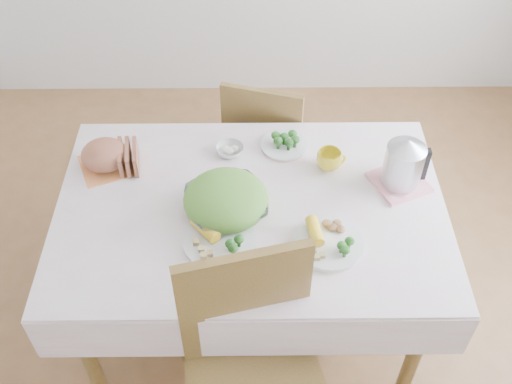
{
  "coord_description": "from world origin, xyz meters",
  "views": [
    {
      "loc": [
        0.01,
        -1.55,
        2.46
      ],
      "look_at": [
        0.02,
        0.02,
        0.82
      ],
      "focal_mm": 42.0,
      "sensor_mm": 36.0,
      "label": 1
    }
  ],
  "objects_px": {
    "salad_bowl": "(226,205)",
    "electric_kettle": "(404,162)",
    "dining_table": "(251,267)",
    "yellow_mug": "(329,160)",
    "dinner_plate_right": "(328,243)",
    "dinner_plate_left": "(220,241)",
    "chair_far": "(270,137)"
  },
  "relations": [
    {
      "from": "dining_table",
      "to": "dinner_plate_right",
      "type": "xyz_separation_m",
      "value": [
        0.28,
        -0.19,
        0.4
      ]
    },
    {
      "from": "dinner_plate_left",
      "to": "chair_far",
      "type": "bearing_deg",
      "value": 77.05
    },
    {
      "from": "salad_bowl",
      "to": "electric_kettle",
      "type": "xyz_separation_m",
      "value": [
        0.68,
        0.14,
        0.08
      ]
    },
    {
      "from": "chair_far",
      "to": "dinner_plate_right",
      "type": "xyz_separation_m",
      "value": [
        0.18,
        -0.94,
        0.31
      ]
    },
    {
      "from": "dinner_plate_left",
      "to": "electric_kettle",
      "type": "height_order",
      "value": "electric_kettle"
    },
    {
      "from": "dinner_plate_left",
      "to": "yellow_mug",
      "type": "height_order",
      "value": "yellow_mug"
    },
    {
      "from": "chair_far",
      "to": "dinner_plate_left",
      "type": "xyz_separation_m",
      "value": [
        -0.21,
        -0.93,
        0.31
      ]
    },
    {
      "from": "dinner_plate_right",
      "to": "yellow_mug",
      "type": "bearing_deg",
      "value": 84.53
    },
    {
      "from": "dining_table",
      "to": "yellow_mug",
      "type": "height_order",
      "value": "yellow_mug"
    },
    {
      "from": "electric_kettle",
      "to": "dinner_plate_right",
      "type": "bearing_deg",
      "value": -152.54
    },
    {
      "from": "chair_far",
      "to": "electric_kettle",
      "type": "relative_size",
      "value": 4.13
    },
    {
      "from": "yellow_mug",
      "to": "electric_kettle",
      "type": "xyz_separation_m",
      "value": [
        0.27,
        -0.1,
        0.08
      ]
    },
    {
      "from": "yellow_mug",
      "to": "electric_kettle",
      "type": "distance_m",
      "value": 0.3
    },
    {
      "from": "chair_far",
      "to": "yellow_mug",
      "type": "distance_m",
      "value": 0.67
    },
    {
      "from": "dinner_plate_right",
      "to": "yellow_mug",
      "type": "height_order",
      "value": "yellow_mug"
    },
    {
      "from": "dinner_plate_left",
      "to": "electric_kettle",
      "type": "xyz_separation_m",
      "value": [
        0.7,
        0.3,
        0.11
      ]
    },
    {
      "from": "chair_far",
      "to": "electric_kettle",
      "type": "bearing_deg",
      "value": 144.02
    },
    {
      "from": "salad_bowl",
      "to": "dinner_plate_right",
      "type": "relative_size",
      "value": 1.17
    },
    {
      "from": "yellow_mug",
      "to": "chair_far",
      "type": "bearing_deg",
      "value": 112.21
    },
    {
      "from": "salad_bowl",
      "to": "yellow_mug",
      "type": "distance_m",
      "value": 0.48
    },
    {
      "from": "dinner_plate_left",
      "to": "yellow_mug",
      "type": "xyz_separation_m",
      "value": [
        0.43,
        0.4,
        0.03
      ]
    },
    {
      "from": "dinner_plate_left",
      "to": "electric_kettle",
      "type": "relative_size",
      "value": 1.26
    },
    {
      "from": "chair_far",
      "to": "salad_bowl",
      "type": "distance_m",
      "value": 0.87
    },
    {
      "from": "dinner_plate_right",
      "to": "electric_kettle",
      "type": "bearing_deg",
      "value": 44.98
    },
    {
      "from": "yellow_mug",
      "to": "dining_table",
      "type": "bearing_deg",
      "value": -145.97
    },
    {
      "from": "yellow_mug",
      "to": "dinner_plate_right",
      "type": "bearing_deg",
      "value": -95.47
    },
    {
      "from": "dinner_plate_left",
      "to": "dinner_plate_right",
      "type": "height_order",
      "value": "same"
    },
    {
      "from": "dinner_plate_left",
      "to": "yellow_mug",
      "type": "distance_m",
      "value": 0.59
    },
    {
      "from": "salad_bowl",
      "to": "electric_kettle",
      "type": "relative_size",
      "value": 1.41
    },
    {
      "from": "salad_bowl",
      "to": "dinner_plate_left",
      "type": "xyz_separation_m",
      "value": [
        -0.02,
        -0.16,
        -0.03
      ]
    },
    {
      "from": "salad_bowl",
      "to": "dinner_plate_left",
      "type": "height_order",
      "value": "salad_bowl"
    },
    {
      "from": "chair_far",
      "to": "dinner_plate_right",
      "type": "relative_size",
      "value": 3.42
    }
  ]
}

